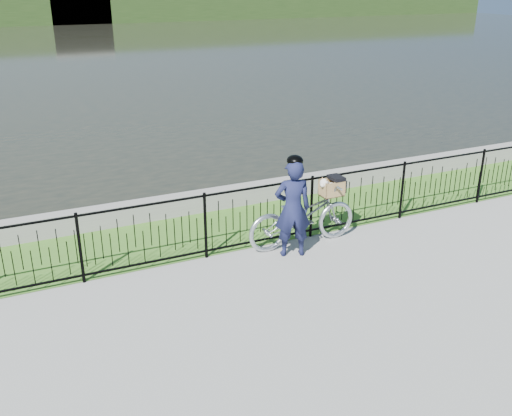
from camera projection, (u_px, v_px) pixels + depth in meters
name	position (u px, v px, depth m)	size (l,w,h in m)	color
ground	(306.00, 288.00, 8.58)	(120.00, 120.00, 0.00)	gray
grass_strip	(238.00, 225.00, 10.77)	(60.00, 2.00, 0.01)	#3D6C22
water	(50.00, 53.00, 36.35)	(120.00, 120.00, 0.00)	black
quay_wall	(218.00, 198.00, 11.54)	(60.00, 0.30, 0.40)	gray
fence	(261.00, 216.00, 9.72)	(14.00, 0.06, 1.15)	black
far_treeline	(17.00, 9.00, 58.50)	(120.00, 6.00, 3.00)	#253C17
far_building_right	(79.00, 8.00, 59.55)	(6.00, 3.00, 3.20)	#A79C86
bicycle_rig	(303.00, 215.00, 9.82)	(2.04, 0.71, 1.18)	#B7BEC4
cyclist	(293.00, 207.00, 9.32)	(0.69, 0.55, 1.73)	#141839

